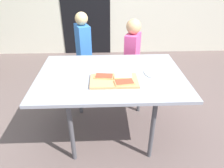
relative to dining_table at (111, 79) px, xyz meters
The scene contains 10 objects.
ground_plane 0.63m from the dining_table, ahead, with size 16.00×16.00×0.00m, color #62514D.
house_door 2.35m from the dining_table, 99.45° to the left, with size 0.90×0.02×2.00m, color black.
dining_table is the anchor object (origin of this frame).
cutting_board 0.16m from the dining_table, 80.28° to the right, with size 0.40×0.24×0.02m, color tan.
pizza_slice_far_left 0.13m from the dining_table, 123.81° to the right, with size 0.17×0.11×0.01m.
pizza_slice_near_right 0.24m from the dining_table, 62.07° to the right, with size 0.17×0.12×0.01m.
pizza_slice_far_right 0.16m from the dining_table, 42.82° to the right, with size 0.16×0.10×0.01m.
plate_white_right 0.43m from the dining_table, ahead, with size 0.23×0.23×0.01m, color white.
child_left 0.86m from the dining_table, 111.29° to the left, with size 0.22×0.27×1.08m.
child_right 0.73m from the dining_table, 67.13° to the left, with size 0.22×0.28×1.02m.
Camera 1 is at (-0.05, -1.66, 1.54)m, focal length 33.00 mm.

